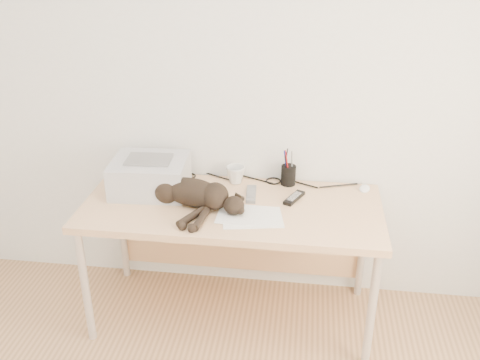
# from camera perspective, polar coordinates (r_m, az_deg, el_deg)

# --- Properties ---
(wall_back) EXTENTS (3.50, 0.00, 3.50)m
(wall_back) POSITION_cam_1_polar(r_m,az_deg,el_deg) (2.99, 0.06, 10.16)
(wall_back) COLOR white
(wall_back) RESTS_ON floor
(desk) EXTENTS (1.60, 0.70, 0.74)m
(desk) POSITION_cam_1_polar(r_m,az_deg,el_deg) (3.00, -0.63, -4.11)
(desk) COLOR #E8B788
(desk) RESTS_ON floor
(printer) EXTENTS (0.43, 0.37, 0.19)m
(printer) POSITION_cam_1_polar(r_m,az_deg,el_deg) (3.02, -9.56, 0.52)
(printer) COLOR #B7B7BC
(printer) RESTS_ON desk
(papers) EXTENTS (0.35, 0.27, 0.01)m
(papers) POSITION_cam_1_polar(r_m,az_deg,el_deg) (2.75, 1.05, -3.90)
(papers) COLOR white
(papers) RESTS_ON desk
(cat) EXTENTS (0.68, 0.44, 0.16)m
(cat) POSITION_cam_1_polar(r_m,az_deg,el_deg) (2.84, -5.46, -1.45)
(cat) COLOR black
(cat) RESTS_ON desk
(mug) EXTENTS (0.15, 0.15, 0.10)m
(mug) POSITION_cam_1_polar(r_m,az_deg,el_deg) (3.08, -0.47, 0.57)
(mug) COLOR silver
(mug) RESTS_ON desk
(pen_cup) EXTENTS (0.08, 0.08, 0.22)m
(pen_cup) POSITION_cam_1_polar(r_m,az_deg,el_deg) (3.07, 5.19, 0.56)
(pen_cup) COLOR black
(pen_cup) RESTS_ON desk
(remote_grey) EXTENTS (0.07, 0.19, 0.02)m
(remote_grey) POSITION_cam_1_polar(r_m,az_deg,el_deg) (2.95, 1.20, -1.51)
(remote_grey) COLOR slate
(remote_grey) RESTS_ON desk
(remote_black) EXTENTS (0.12, 0.18, 0.02)m
(remote_black) POSITION_cam_1_polar(r_m,az_deg,el_deg) (2.93, 5.79, -1.92)
(remote_black) COLOR black
(remote_black) RESTS_ON desk
(mouse) EXTENTS (0.08, 0.11, 0.03)m
(mouse) POSITION_cam_1_polar(r_m,az_deg,el_deg) (3.10, 13.17, -0.72)
(mouse) COLOR white
(mouse) RESTS_ON desk
(cable_tangle) EXTENTS (1.36, 0.09, 0.01)m
(cable_tangle) POSITION_cam_1_polar(r_m,az_deg,el_deg) (3.14, -0.06, 0.11)
(cable_tangle) COLOR black
(cable_tangle) RESTS_ON desk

